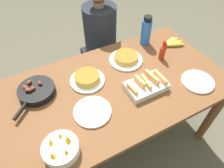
# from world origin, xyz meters

# --- Properties ---
(ground_plane) EXTENTS (14.00, 14.00, 0.00)m
(ground_plane) POSITION_xyz_m (0.00, 0.00, 0.00)
(ground_plane) COLOR #565142
(dining_table) EXTENTS (1.66, 0.87, 0.77)m
(dining_table) POSITION_xyz_m (0.00, 0.00, 0.67)
(dining_table) COLOR brown
(dining_table) RESTS_ON ground_plane
(banana_bunch) EXTENTS (0.18, 0.15, 0.04)m
(banana_bunch) POSITION_xyz_m (0.69, 0.19, 0.79)
(banana_bunch) COLOR gold
(banana_bunch) RESTS_ON dining_table
(melon_tray) EXTENTS (0.28, 0.18, 0.10)m
(melon_tray) POSITION_xyz_m (0.20, -0.12, 0.80)
(melon_tray) COLOR silver
(melon_tray) RESTS_ON dining_table
(skillet) EXTENTS (0.30, 0.30, 0.08)m
(skillet) POSITION_xyz_m (-0.48, 0.18, 0.80)
(skillet) COLOR black
(skillet) RESTS_ON dining_table
(frittata_plate_center) EXTENTS (0.26, 0.26, 0.05)m
(frittata_plate_center) POSITION_xyz_m (0.23, 0.20, 0.79)
(frittata_plate_center) COLOR white
(frittata_plate_center) RESTS_ON dining_table
(frittata_plate_side) EXTENTS (0.25, 0.25, 0.06)m
(frittata_plate_side) POSITION_xyz_m (-0.13, 0.13, 0.80)
(frittata_plate_side) COLOR white
(frittata_plate_side) RESTS_ON dining_table
(empty_plate_near_front) EXTENTS (0.24, 0.24, 0.02)m
(empty_plate_near_front) POSITION_xyz_m (-0.21, -0.13, 0.78)
(empty_plate_near_front) COLOR white
(empty_plate_near_front) RESTS_ON dining_table
(empty_plate_far_left) EXTENTS (0.23, 0.23, 0.02)m
(empty_plate_far_left) POSITION_xyz_m (0.56, -0.25, 0.78)
(empty_plate_far_left) COLOR white
(empty_plate_far_left) RESTS_ON dining_table
(fruit_bowl_mango) EXTENTS (0.19, 0.19, 0.12)m
(fruit_bowl_mango) POSITION_xyz_m (-0.46, -0.29, 0.81)
(fruit_bowl_mango) COLOR white
(fruit_bowl_mango) RESTS_ON dining_table
(water_bottle) EXTENTS (0.08, 0.08, 0.25)m
(water_bottle) POSITION_xyz_m (0.49, 0.32, 0.89)
(water_bottle) COLOR blue
(water_bottle) RESTS_ON dining_table
(hot_sauce_bottle) EXTENTS (0.05, 0.05, 0.17)m
(hot_sauce_bottle) POSITION_xyz_m (0.49, 0.08, 0.84)
(hot_sauce_bottle) COLOR #B72814
(hot_sauce_bottle) RESTS_ON dining_table
(person_figure) EXTENTS (0.34, 0.34, 1.26)m
(person_figure) POSITION_xyz_m (0.23, 0.68, 0.53)
(person_figure) COLOR black
(person_figure) RESTS_ON ground_plane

